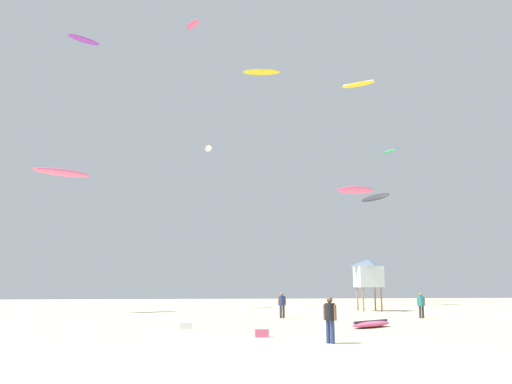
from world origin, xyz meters
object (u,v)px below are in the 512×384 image
kite_aloft_8 (193,25)px  kite_grounded_near (371,324)px  cooler_box (186,326)px  kite_aloft_3 (390,151)px  person_midground (421,303)px  kite_aloft_5 (375,198)px  kite_aloft_7 (62,173)px  gear_bag (262,333)px  kite_aloft_9 (208,149)px  kite_aloft_0 (84,40)px  person_foreground (330,316)px  kite_aloft_4 (358,84)px  lifeguard_tower (368,273)px  kite_aloft_1 (355,190)px  person_left (282,303)px  kite_aloft_2 (261,72)px

kite_aloft_8 → kite_grounded_near: bearing=-65.8°
cooler_box → kite_aloft_3: kite_aloft_3 is taller
person_midground → kite_aloft_5: (4.54, 20.53, 10.45)m
kite_aloft_5 → kite_aloft_7: 32.05m
gear_bag → person_midground: bearing=42.2°
cooler_box → kite_aloft_7: 21.08m
person_midground → kite_aloft_9: 28.79m
kite_aloft_5 → kite_aloft_8: 26.28m
kite_aloft_0 → kite_aloft_8: bearing=7.6°
kite_grounded_near → cooler_box: bearing=179.2°
kite_grounded_near → gear_bag: (-6.06, -4.03, -0.01)m
kite_aloft_7 → kite_aloft_9: (11.63, 11.66, 5.43)m
person_foreground → kite_aloft_4: 32.84m
lifeguard_tower → kite_aloft_4: size_ratio=1.32×
person_foreground → kite_aloft_9: 36.89m
kite_aloft_7 → kite_aloft_8: (9.80, 6.83, 16.90)m
kite_aloft_0 → kite_aloft_8: (10.14, 1.35, 2.87)m
kite_aloft_8 → kite_aloft_9: 12.58m
kite_grounded_near → kite_aloft_4: 27.79m
kite_aloft_1 → cooler_box: bearing=-120.7°
cooler_box → kite_aloft_5: bearing=54.2°
person_foreground → kite_aloft_0: kite_aloft_0 is taller
kite_aloft_1 → person_midground: bearing=-98.5°
lifeguard_tower → kite_aloft_7: (-24.77, -0.36, 7.78)m
kite_aloft_9 → kite_aloft_4: bearing=-32.3°
kite_aloft_0 → person_foreground: bearing=-59.2°
kite_aloft_7 → person_midground: bearing=-18.8°
cooler_box → person_left: bearing=51.0°
kite_aloft_4 → kite_aloft_9: size_ratio=1.33×
person_foreground → kite_aloft_7: (-15.86, 21.65, 9.84)m
cooler_box → kite_aloft_7: bearing=124.8°
kite_aloft_9 → gear_bag: bearing=-86.3°
kite_grounded_near → kite_aloft_5: (10.08, 27.00, 11.21)m
kite_aloft_4 → kite_aloft_8: 17.60m
lifeguard_tower → cooler_box: bearing=-133.3°
kite_aloft_3 → kite_aloft_7: 36.98m
kite_grounded_near → gear_bag: bearing=-146.3°
kite_aloft_2 → kite_aloft_4: size_ratio=1.30×
kite_aloft_4 → lifeguard_tower: bearing=-103.3°
gear_bag → kite_aloft_4: (11.79, 22.06, 20.37)m
gear_bag → kite_aloft_0: (-13.94, 24.58, 24.70)m
cooler_box → kite_aloft_2: size_ratio=0.14×
kite_aloft_2 → kite_aloft_9: kite_aloft_2 is taller
person_midground → lifeguard_tower: bearing=-167.1°
person_midground → kite_aloft_7: 28.40m
person_foreground → kite_aloft_1: 41.87m
kite_aloft_8 → cooler_box: bearing=-88.5°
person_midground → person_left: person_left is taller
kite_grounded_near → kite_aloft_7: kite_aloft_7 is taller
cooler_box → kite_aloft_9: size_ratio=0.24×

